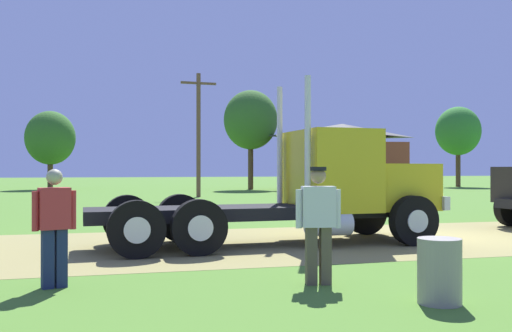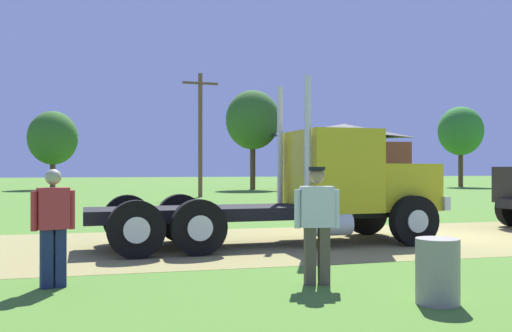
{
  "view_description": "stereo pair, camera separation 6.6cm",
  "coord_description": "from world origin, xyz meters",
  "px_view_note": "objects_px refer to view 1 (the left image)",
  "views": [
    {
      "loc": [
        -8.12,
        -12.94,
        1.78
      ],
      "look_at": [
        -4.87,
        -0.37,
        1.83
      ],
      "focal_mm": 39.72,
      "sensor_mm": 36.0,
      "label": 1
    },
    {
      "loc": [
        -8.05,
        -12.95,
        1.78
      ],
      "look_at": [
        -4.87,
        -0.37,
        1.83
      ],
      "focal_mm": 39.72,
      "sensor_mm": 36.0,
      "label": 2
    }
  ],
  "objects_px": {
    "visitor_walking_mid": "(318,219)",
    "utility_pole_near": "(198,131)",
    "shed_building": "(342,158)",
    "steel_barrel": "(439,271)",
    "truck_foreground_white": "(320,189)",
    "visitor_standing_near": "(54,223)"
  },
  "relations": [
    {
      "from": "visitor_walking_mid",
      "to": "utility_pole_near",
      "type": "bearing_deg",
      "value": 85.27
    },
    {
      "from": "truck_foreground_white",
      "to": "utility_pole_near",
      "type": "bearing_deg",
      "value": 88.92
    },
    {
      "from": "visitor_standing_near",
      "to": "shed_building",
      "type": "distance_m",
      "value": 39.92
    },
    {
      "from": "visitor_walking_mid",
      "to": "utility_pole_near",
      "type": "height_order",
      "value": "utility_pole_near"
    },
    {
      "from": "visitor_standing_near",
      "to": "utility_pole_near",
      "type": "xyz_separation_m",
      "value": [
        6.06,
        25.57,
        3.08
      ]
    },
    {
      "from": "truck_foreground_white",
      "to": "shed_building",
      "type": "height_order",
      "value": "shed_building"
    },
    {
      "from": "visitor_standing_near",
      "to": "shed_building",
      "type": "relative_size",
      "value": 0.18
    },
    {
      "from": "steel_barrel",
      "to": "shed_building",
      "type": "relative_size",
      "value": 0.09
    },
    {
      "from": "visitor_walking_mid",
      "to": "steel_barrel",
      "type": "height_order",
      "value": "visitor_walking_mid"
    },
    {
      "from": "shed_building",
      "to": "utility_pole_near",
      "type": "height_order",
      "value": "utility_pole_near"
    },
    {
      "from": "shed_building",
      "to": "utility_pole_near",
      "type": "bearing_deg",
      "value": -145.58
    },
    {
      "from": "steel_barrel",
      "to": "shed_building",
      "type": "xyz_separation_m",
      "value": [
        14.53,
        37.1,
        2.2
      ]
    },
    {
      "from": "visitor_walking_mid",
      "to": "steel_barrel",
      "type": "xyz_separation_m",
      "value": [
        1.1,
        -1.56,
        -0.57
      ]
    },
    {
      "from": "shed_building",
      "to": "utility_pole_near",
      "type": "distance_m",
      "value": 16.37
    },
    {
      "from": "shed_building",
      "to": "visitor_standing_near",
      "type": "bearing_deg",
      "value": -119.29
    },
    {
      "from": "truck_foreground_white",
      "to": "visitor_walking_mid",
      "type": "xyz_separation_m",
      "value": [
        -1.77,
        -4.56,
        -0.27
      ]
    },
    {
      "from": "truck_foreground_white",
      "to": "utility_pole_near",
      "type": "distance_m",
      "value": 21.95
    },
    {
      "from": "visitor_walking_mid",
      "to": "utility_pole_near",
      "type": "distance_m",
      "value": 26.59
    },
    {
      "from": "visitor_walking_mid",
      "to": "shed_building",
      "type": "distance_m",
      "value": 38.86
    },
    {
      "from": "visitor_walking_mid",
      "to": "steel_barrel",
      "type": "bearing_deg",
      "value": -54.8
    },
    {
      "from": "steel_barrel",
      "to": "utility_pole_near",
      "type": "relative_size",
      "value": 0.11
    },
    {
      "from": "visitor_standing_near",
      "to": "steel_barrel",
      "type": "bearing_deg",
      "value": -24.9
    }
  ]
}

